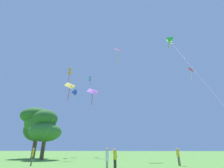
# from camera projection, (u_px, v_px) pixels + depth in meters

# --- Properties ---
(kite_pink_low) EXTENTS (2.72, 8.77, 24.13)m
(kite_pink_low) POSITION_uv_depth(u_px,v_px,m) (118.00, 54.00, 36.99)
(kite_pink_low) COLOR pink
(kite_pink_low) RESTS_ON ground_plane
(kite_orange_box) EXTENTS (1.02, 6.65, 23.79)m
(kite_orange_box) POSITION_uv_depth(u_px,v_px,m) (70.00, 72.00, 46.61)
(kite_orange_box) COLOR orange
(kite_orange_box) RESTS_ON ground_plane
(kite_white_distant) EXTENTS (2.50, 8.46, 29.05)m
(kite_white_distant) POSITION_uv_depth(u_px,v_px,m) (168.00, 41.00, 41.78)
(kite_white_distant) COLOR white
(kite_white_distant) RESTS_ON ground_plane
(kite_teal_box) EXTENTS (1.07, 8.36, 23.38)m
(kite_teal_box) POSITION_uv_depth(u_px,v_px,m) (90.00, 79.00, 51.05)
(kite_teal_box) COLOR teal
(kite_teal_box) RESTS_ON ground_plane
(kite_yellow_diamond) EXTENTS (1.67, 9.70, 14.32)m
(kite_yellow_diamond) POSITION_uv_depth(u_px,v_px,m) (69.00, 89.00, 31.46)
(kite_yellow_diamond) COLOR yellow
(kite_yellow_diamond) RESTS_ON ground_plane
(kite_red_high) EXTENTS (3.28, 9.01, 21.04)m
(kite_red_high) POSITION_uv_depth(u_px,v_px,m) (192.00, 73.00, 39.79)
(kite_red_high) COLOR red
(kite_red_high) RESTS_ON ground_plane
(kite_green_small) EXTENTS (1.40, 11.45, 15.50)m
(kite_green_small) POSITION_uv_depth(u_px,v_px,m) (169.00, 39.00, 20.70)
(kite_green_small) COLOR green
(kite_green_small) RESTS_ON ground_plane
(kite_purple_streamer) EXTENTS (3.91, 7.78, 16.17)m
(kite_purple_streamer) POSITION_uv_depth(u_px,v_px,m) (92.00, 94.00, 39.68)
(kite_purple_streamer) COLOR purple
(kite_purple_streamer) RESTS_ON ground_plane
(kite_blue_delta) EXTENTS (2.74, 9.62, 17.31)m
(kite_blue_delta) POSITION_uv_depth(u_px,v_px,m) (73.00, 92.00, 44.47)
(kite_blue_delta) COLOR blue
(kite_blue_delta) RESTS_ON ground_plane
(person_child_small) EXTENTS (0.37, 0.46, 1.61)m
(person_child_small) POSITION_uv_depth(u_px,v_px,m) (115.00, 157.00, 12.47)
(person_child_small) COLOR black
(person_child_small) RESTS_ON ground_plane
(person_with_spool) EXTENTS (0.35, 0.51, 1.70)m
(person_with_spool) POSITION_uv_depth(u_px,v_px,m) (178.00, 155.00, 16.50)
(person_with_spool) COLOR #665B4C
(person_with_spool) RESTS_ON ground_plane
(person_in_red_shirt) EXTENTS (0.22, 0.53, 1.64)m
(person_in_red_shirt) POSITION_uv_depth(u_px,v_px,m) (107.00, 158.00, 10.57)
(person_in_red_shirt) COLOR gray
(person_in_red_shirt) RESTS_ON ground_plane
(person_far_back) EXTENTS (0.33, 0.52, 1.70)m
(person_far_back) POSITION_uv_depth(u_px,v_px,m) (33.00, 155.00, 16.92)
(person_far_back) COLOR #665B4C
(person_far_back) RESTS_ON ground_plane
(tree_left_oak) EXTENTS (5.35, 5.35, 8.11)m
(tree_left_oak) POSITION_uv_depth(u_px,v_px,m) (45.00, 127.00, 27.59)
(tree_left_oak) COLOR brown
(tree_left_oak) RESTS_ON ground_plane
(tree_right_cluster) EXTENTS (6.50, 6.23, 9.63)m
(tree_right_cluster) POSITION_uv_depth(u_px,v_px,m) (37.00, 122.00, 32.78)
(tree_right_cluster) COLOR brown
(tree_right_cluster) RESTS_ON ground_plane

